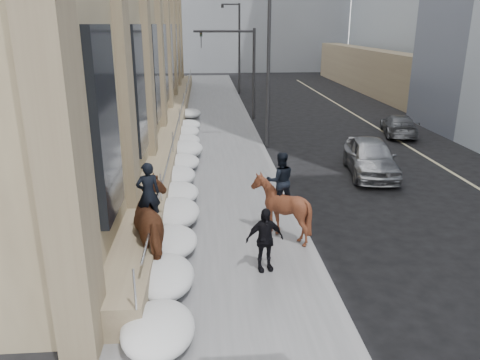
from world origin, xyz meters
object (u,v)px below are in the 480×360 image
(mounted_horse_right, at_px, (280,203))
(pedestrian, at_px, (265,240))
(mounted_horse_left, at_px, (157,222))
(car_grey, at_px, (399,125))
(car_silver, at_px, (371,157))

(mounted_horse_right, relative_size, pedestrian, 1.51)
(mounted_horse_left, bearing_deg, car_grey, -148.46)
(pedestrian, xyz_separation_m, car_silver, (5.65, 8.17, -0.18))
(mounted_horse_left, relative_size, mounted_horse_right, 1.06)
(pedestrian, bearing_deg, mounted_horse_right, 58.88)
(car_grey, bearing_deg, mounted_horse_left, 62.17)
(pedestrian, height_order, car_silver, pedestrian)
(mounted_horse_right, height_order, car_grey, mounted_horse_right)
(pedestrian, distance_m, car_silver, 9.93)
(mounted_horse_left, xyz_separation_m, car_silver, (8.46, 7.44, -0.44))
(car_silver, bearing_deg, mounted_horse_right, -120.21)
(pedestrian, relative_size, car_silver, 0.37)
(mounted_horse_left, distance_m, mounted_horse_right, 3.74)
(car_silver, height_order, car_grey, car_silver)
(mounted_horse_right, bearing_deg, car_grey, -128.35)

